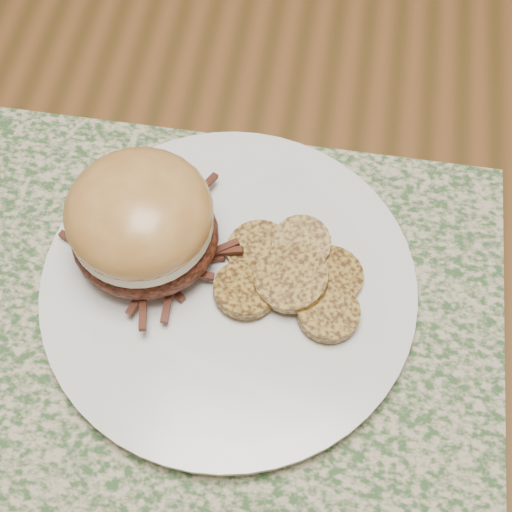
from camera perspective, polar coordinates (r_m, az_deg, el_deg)
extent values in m
plane|color=brown|center=(1.28, 6.80, -15.52)|extent=(3.50, 3.50, 0.00)
cube|color=brown|center=(0.60, 14.11, 0.60)|extent=(1.50, 0.90, 0.04)
cube|color=#33532A|center=(0.53, -4.74, -4.57)|extent=(0.45, 0.33, 0.00)
cylinder|color=white|center=(0.53, -2.17, -2.43)|extent=(0.26, 0.26, 0.02)
ellipsoid|color=black|center=(0.52, -8.86, 1.66)|extent=(0.11, 0.11, 0.04)
cylinder|color=beige|center=(0.50, -9.18, 2.84)|extent=(0.11, 0.11, 0.01)
ellipsoid|color=#B1783A|center=(0.49, -9.35, 3.49)|extent=(0.11, 0.11, 0.06)
cylinder|color=#A37C30|center=(0.53, 0.26, 0.44)|extent=(0.06, 0.06, 0.01)
cylinder|color=#A37C30|center=(0.53, 3.65, 0.98)|extent=(0.06, 0.06, 0.02)
cylinder|color=#A37C30|center=(0.52, 5.94, -1.59)|extent=(0.07, 0.07, 0.01)
cylinder|color=#A37C30|center=(0.51, -0.84, -2.68)|extent=(0.07, 0.07, 0.02)
cylinder|color=#A37C30|center=(0.51, 2.84, -1.70)|extent=(0.08, 0.08, 0.02)
cylinder|color=#A37C30|center=(0.50, 5.82, -4.51)|extent=(0.06, 0.06, 0.01)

